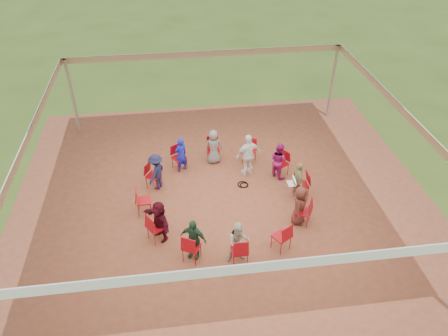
{
  "coord_description": "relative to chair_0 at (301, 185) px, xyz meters",
  "views": [
    {
      "loc": [
        -1.41,
        -10.27,
        8.83
      ],
      "look_at": [
        0.03,
        0.3,
        1.16
      ],
      "focal_mm": 35.0,
      "sensor_mm": 36.0,
      "label": 1
    }
  ],
  "objects": [
    {
      "name": "chair_2",
      "position": [
        -1.27,
        2.08,
        0.0
      ],
      "size": [
        0.58,
        0.59,
        0.9
      ],
      "primitive_type": null,
      "rotation": [
        0.0,
        0.0,
        2.64
      ],
      "color": "#A00811",
      "rests_on": "ground"
    },
    {
      "name": "person_seated_4",
      "position": [
        -4.47,
        1.04,
        0.19
      ],
      "size": [
        0.74,
        0.91,
        1.26
      ],
      "primitive_type": "imported",
      "rotation": [
        0.0,
        0.0,
        -2.07
      ],
      "color": "#18193C",
      "rests_on": "ground"
    },
    {
      "name": "ground",
      "position": [
        -2.43,
        -0.06,
        -0.45
      ],
      "size": [
        80.0,
        80.0,
        0.0
      ],
      "primitive_type": "plane",
      "color": "#37531A",
      "rests_on": "ground"
    },
    {
      "name": "chair_1",
      "position": [
        -0.36,
        1.21,
        0.0
      ],
      "size": [
        0.59,
        0.59,
        0.9
      ],
      "primitive_type": null,
      "rotation": [
        0.0,
        0.0,
        2.12
      ],
      "color": "#A00811",
      "rests_on": "ground"
    },
    {
      "name": "chair_6",
      "position": [
        -4.87,
        -0.12,
        0.0
      ],
      "size": [
        0.45,
        0.43,
        0.9
      ],
      "primitive_type": null,
      "rotation": [
        0.0,
        0.0,
        -1.55
      ],
      "color": "#A00811",
      "rests_on": "ground"
    },
    {
      "name": "person_seated_0",
      "position": [
        -0.12,
        -0.0,
        0.19
      ],
      "size": [
        0.4,
        0.75,
        1.26
      ],
      "primitive_type": "imported",
      "rotation": [
        0.0,
        0.0,
        1.6
      ],
      "color": "tan",
      "rests_on": "ground"
    },
    {
      "name": "laptop",
      "position": [
        -0.28,
        -0.01,
        0.15
      ],
      "size": [
        0.27,
        0.34,
        0.23
      ],
      "rotation": [
        0.0,
        0.0,
        1.6
      ],
      "color": "#B7B7BC",
      "rests_on": "ground"
    },
    {
      "name": "cable_coil",
      "position": [
        -1.69,
        0.78,
        -0.43
      ],
      "size": [
        0.46,
        0.46,
        0.03
      ],
      "rotation": [
        0.0,
        0.0,
        -0.41
      ],
      "color": "black",
      "rests_on": "ground"
    },
    {
      "name": "chair_9",
      "position": [
        -2.37,
        -2.5,
        0.0
      ],
      "size": [
        0.43,
        0.45,
        0.9
      ],
      "primitive_type": null,
      "rotation": [
        0.0,
        0.0,
        0.03
      ],
      "color": "#A00811",
      "rests_on": "ground"
    },
    {
      "name": "standing_person",
      "position": [
        -1.44,
        1.39,
        0.32
      ],
      "size": [
        0.99,
        0.69,
        1.53
      ],
      "primitive_type": "imported",
      "rotation": [
        0.0,
        0.0,
        3.43
      ],
      "color": "white",
      "rests_on": "ground"
    },
    {
      "name": "chair_10",
      "position": [
        -1.16,
        -2.14,
        0.0
      ],
      "size": [
        0.59,
        0.59,
        0.9
      ],
      "primitive_type": null,
      "rotation": [
        0.0,
        0.0,
        0.55
      ],
      "color": "#A00811",
      "rests_on": "ground"
    },
    {
      "name": "chair_11",
      "position": [
        -0.29,
        -1.23,
        0.0
      ],
      "size": [
        0.59,
        0.58,
        0.9
      ],
      "primitive_type": null,
      "rotation": [
        0.0,
        0.0,
        1.07
      ],
      "color": "#A00811",
      "rests_on": "ground"
    },
    {
      "name": "chair_8",
      "position": [
        -3.6,
        -2.2,
        0.0
      ],
      "size": [
        0.58,
        0.59,
        0.9
      ],
      "primitive_type": null,
      "rotation": [
        0.0,
        0.0,
        -0.5
      ],
      "color": "#A00811",
      "rests_on": "ground"
    },
    {
      "name": "person_seated_7",
      "position": [
        -2.37,
        -2.38,
        0.19
      ],
      "size": [
        0.62,
        0.37,
        1.26
      ],
      "primitive_type": "imported",
      "rotation": [
        0.0,
        0.0,
        0.03
      ],
      "color": "#B8B6A4",
      "rests_on": "ground"
    },
    {
      "name": "chair_7",
      "position": [
        -4.51,
        -1.33,
        0.0
      ],
      "size": [
        0.59,
        0.59,
        0.9
      ],
      "primitive_type": null,
      "rotation": [
        0.0,
        0.0,
        -1.02
      ],
      "color": "#A00811",
      "rests_on": "ground"
    },
    {
      "name": "tent",
      "position": [
        -2.43,
        -0.06,
        1.92
      ],
      "size": [
        10.33,
        10.33,
        3.0
      ],
      "color": "#B2B2B7",
      "rests_on": "ground"
    },
    {
      "name": "person_seated_1",
      "position": [
        -0.46,
        1.15,
        0.19
      ],
      "size": [
        0.62,
        0.71,
        1.26
      ],
      "primitive_type": "imported",
      "rotation": [
        0.0,
        0.0,
        2.12
      ],
      "color": "#931562",
      "rests_on": "ground"
    },
    {
      "name": "chair_5",
      "position": [
        -4.57,
        1.1,
        0.0
      ],
      "size": [
        0.59,
        0.58,
        0.9
      ],
      "primitive_type": null,
      "rotation": [
        0.0,
        0.0,
        -2.07
      ],
      "color": "#A00811",
      "rests_on": "ground"
    },
    {
      "name": "person_seated_6",
      "position": [
        -3.54,
        -2.1,
        0.19
      ],
      "size": [
        0.83,
        0.69,
        1.26
      ],
      "primitive_type": "imported",
      "rotation": [
        0.0,
        0.0,
        -0.5
      ],
      "color": "#224830",
      "rests_on": "ground"
    },
    {
      "name": "chair_3",
      "position": [
        -2.5,
        2.37,
        0.0
      ],
      "size": [
        0.43,
        0.45,
        0.9
      ],
      "primitive_type": null,
      "rotation": [
        0.0,
        0.0,
        -3.12
      ],
      "color": "#A00811",
      "rests_on": "ground"
    },
    {
      "name": "person_seated_5",
      "position": [
        -4.41,
        -1.27,
        0.19
      ],
      "size": [
        0.98,
        1.23,
        1.26
      ],
      "primitive_type": "imported",
      "rotation": [
        0.0,
        0.0,
        -1.02
      ],
      "color": "#3E0914",
      "rests_on": "ground"
    },
    {
      "name": "person_seated_2",
      "position": [
        -2.49,
        2.25,
        0.19
      ],
      "size": [
        0.63,
        0.36,
        1.26
      ],
      "primitive_type": "imported",
      "rotation": [
        0.0,
        0.0,
        -3.12
      ],
      "color": "slate",
      "rests_on": "ground"
    },
    {
      "name": "dirt_patch",
      "position": [
        -2.43,
        -0.06,
        -0.44
      ],
      "size": [
        13.0,
        13.0,
        0.0
      ],
      "primitive_type": "plane",
      "color": "brown",
      "rests_on": "ground"
    },
    {
      "name": "person_seated_8",
      "position": [
        -0.4,
        -1.17,
        0.19
      ],
      "size": [
        0.6,
        0.71,
        1.26
      ],
      "primitive_type": "imported",
      "rotation": [
        0.0,
        0.0,
        1.07
      ],
      "color": "#4E241E",
      "rests_on": "ground"
    },
    {
      "name": "chair_4",
      "position": [
        -3.71,
        2.01,
        0.0
      ],
      "size": [
        0.59,
        0.59,
        0.9
      ],
      "primitive_type": null,
      "rotation": [
        0.0,
        0.0,
        -2.59
      ],
      "color": "#A00811",
      "rests_on": "ground"
    },
    {
      "name": "person_seated_3",
      "position": [
        -3.64,
        1.91,
        0.19
      ],
      "size": [
        0.55,
        0.5,
        1.26
      ],
      "primitive_type": "imported",
      "rotation": [
        0.0,
        0.0,
        -2.59
      ],
      "color": "#151DB3",
      "rests_on": "ground"
    },
    {
      "name": "chair_0",
      "position": [
        0.0,
        0.0,
        0.0
      ],
      "size": [
        0.45,
        0.43,
        0.9
      ],
      "primitive_type": null,
      "rotation": [
        0.0,
        0.0,
        1.6
      ],
      "color": "#A00811",
      "rests_on": "ground"
    }
  ]
}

